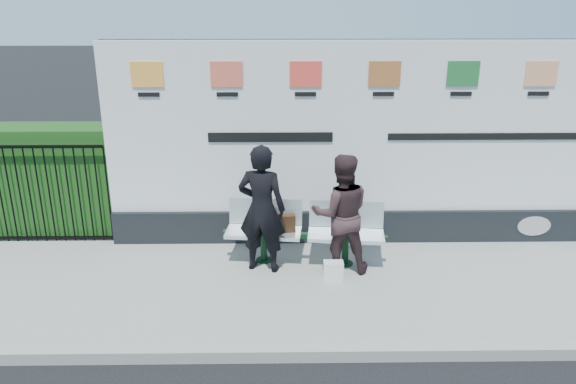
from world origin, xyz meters
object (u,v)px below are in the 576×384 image
object	(u,v)px
bench	(304,247)
billboard	(379,159)
woman_left	(262,209)
woman_right	(341,214)

from	to	relation	value
bench	billboard	bearing A→B (deg)	41.16
woman_left	woman_right	bearing A→B (deg)	-169.14
billboard	woman_right	size ratio (longest dim) A/B	4.83
billboard	bench	size ratio (longest dim) A/B	3.64
billboard	bench	world-z (taller)	billboard
woman_left	woman_right	distance (m)	1.06
bench	woman_right	distance (m)	0.79
billboard	bench	xyz separation A→B (m)	(-1.13, -0.79, -1.06)
woman_left	bench	bearing A→B (deg)	-149.69
billboard	woman_right	distance (m)	1.30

